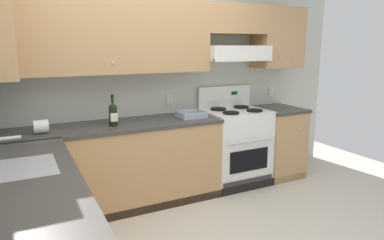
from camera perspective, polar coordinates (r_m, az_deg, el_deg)
wall_back at (r=4.13m, az=-3.38°, el=8.87°), size 4.68×0.57×2.55m
counter_back_run at (r=3.93m, az=-6.51°, el=-6.68°), size 3.60×0.65×0.91m
stove at (r=4.41m, az=7.04°, el=-4.21°), size 0.76×0.62×1.20m
wine_bottle at (r=3.61m, az=-12.72°, el=0.99°), size 0.08×0.09×0.32m
bowl at (r=3.96m, az=-0.15°, el=0.79°), size 0.29×0.26×0.07m
paper_towel_roll at (r=3.52m, az=-23.35°, el=-0.99°), size 0.13×0.12×0.12m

